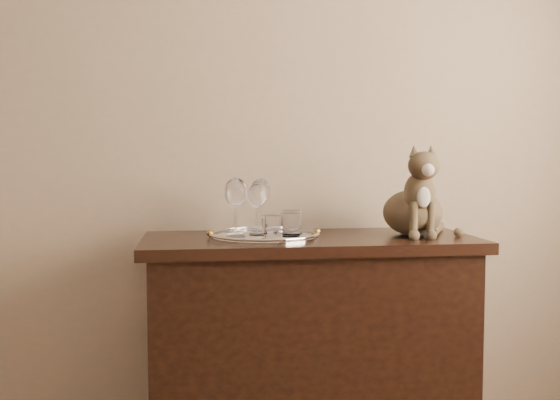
% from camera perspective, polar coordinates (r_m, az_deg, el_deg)
% --- Properties ---
extents(wall_back, '(4.00, 0.10, 2.70)m').
position_cam_1_polar(wall_back, '(2.53, -12.16, 8.64)').
color(wall_back, tan).
rests_on(wall_back, ground).
extents(sideboard, '(1.20, 0.50, 0.85)m').
position_cam_1_polar(sideboard, '(2.36, 2.70, -13.69)').
color(sideboard, black).
rests_on(sideboard, ground).
extents(tray, '(0.40, 0.40, 0.01)m').
position_cam_1_polar(tray, '(2.25, -1.45, -3.33)').
color(tray, silver).
rests_on(tray, sideboard).
extents(wine_glass_a, '(0.08, 0.08, 0.20)m').
position_cam_1_polar(wine_glass_a, '(2.29, -4.16, -0.60)').
color(wine_glass_a, white).
rests_on(wine_glass_a, tray).
extents(wine_glass_b, '(0.08, 0.08, 0.20)m').
position_cam_1_polar(wine_glass_b, '(2.34, -1.83, -0.48)').
color(wine_glass_b, white).
rests_on(wine_glass_b, tray).
extents(wine_glass_c, '(0.08, 0.08, 0.21)m').
position_cam_1_polar(wine_glass_c, '(2.18, -4.06, -0.70)').
color(wine_glass_c, white).
rests_on(wine_glass_c, tray).
extents(wine_glass_d, '(0.07, 0.07, 0.18)m').
position_cam_1_polar(wine_glass_d, '(2.27, -2.14, -0.82)').
color(wine_glass_d, white).
rests_on(wine_glass_d, tray).
extents(tumbler_a, '(0.07, 0.07, 0.08)m').
position_cam_1_polar(tumbler_a, '(2.21, 0.95, -2.28)').
color(tumbler_a, silver).
rests_on(tumbler_a, tray).
extents(tumbler_b, '(0.07, 0.07, 0.08)m').
position_cam_1_polar(tumbler_b, '(2.13, -0.72, -2.51)').
color(tumbler_b, silver).
rests_on(tumbler_b, tray).
extents(tumbler_c, '(0.08, 0.08, 0.08)m').
position_cam_1_polar(tumbler_c, '(2.29, 1.09, -2.03)').
color(tumbler_c, silver).
rests_on(tumbler_c, tray).
extents(cat, '(0.35, 0.32, 0.33)m').
position_cam_1_polar(cat, '(2.36, 12.04, 0.90)').
color(cat, '#4B3B2D').
rests_on(cat, sideboard).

